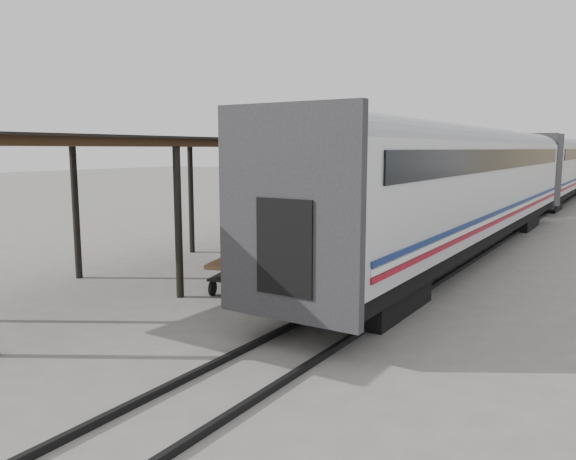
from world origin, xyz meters
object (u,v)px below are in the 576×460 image
at_px(baggage_cart, 243,266).
at_px(porter, 235,231).
at_px(pedestrian, 374,209).
at_px(luggage_tug, 399,209).

xyz_separation_m(baggage_cart, porter, (0.25, -0.65, 1.07)).
relative_size(porter, pedestrian, 0.93).
bearing_deg(luggage_tug, baggage_cart, -96.47).
distance_m(baggage_cart, porter, 1.27).
xyz_separation_m(baggage_cart, luggage_tug, (-1.91, 16.49, -0.03)).
bearing_deg(luggage_tug, pedestrian, -102.23).
bearing_deg(porter, baggage_cart, 37.53).
relative_size(baggage_cart, porter, 1.55).
xyz_separation_m(baggage_cart, pedestrian, (-1.86, 13.07, 0.27)).
bearing_deg(baggage_cart, pedestrian, 82.04).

